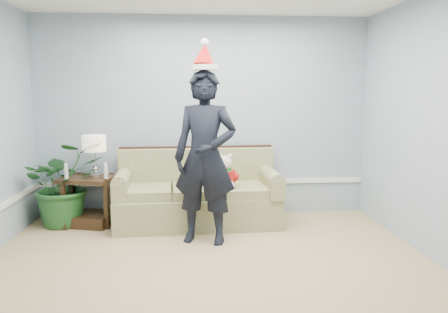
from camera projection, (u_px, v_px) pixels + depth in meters
room_shell at (213, 134)px, 3.47m from camera, size 4.54×5.04×2.74m
wainscot_trim at (98, 208)px, 4.67m from camera, size 4.49×4.99×0.06m
sofa at (197, 197)px, 5.65m from camera, size 2.10×0.97×0.97m
side_table at (89, 206)px, 5.58m from camera, size 0.76×0.69×0.62m
table_lamp at (94, 145)px, 5.51m from camera, size 0.29×0.29×0.53m
candle_pair at (86, 172)px, 5.38m from camera, size 0.53×0.05×0.20m
houseplant at (64, 183)px, 5.54m from camera, size 1.25×1.20×1.08m
man at (205, 158)px, 4.84m from camera, size 0.80×0.64×1.93m
santa_hat at (204, 57)px, 4.70m from camera, size 0.35×0.38×0.33m
teddy_bear at (225, 175)px, 5.42m from camera, size 0.29×0.32×0.44m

